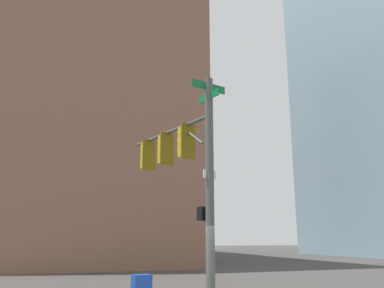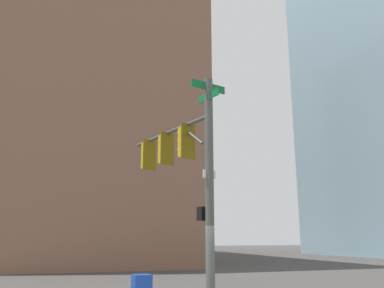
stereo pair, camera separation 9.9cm
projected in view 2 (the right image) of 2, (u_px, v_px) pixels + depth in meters
signal_pole_assembly at (183, 165)px, 12.76m from camera, size 5.04×1.94×6.97m
building_brick_nearside at (92, 83)px, 40.96m from camera, size 24.66×16.95×35.78m
building_brick_midblock at (83, 123)px, 61.80m from camera, size 22.51×14.60×39.42m
building_brick_farside at (56, 97)px, 55.18m from camera, size 22.88×16.06×42.88m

